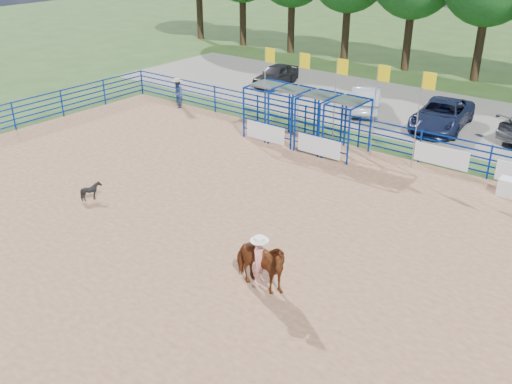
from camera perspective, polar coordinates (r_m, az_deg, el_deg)
ground at (r=19.88m, az=-3.85°, el=-3.67°), size 120.00×120.00×0.00m
arena_dirt at (r=19.87m, az=-3.85°, el=-3.65°), size 30.00×20.00×0.02m
gravel_strip at (r=33.48m, az=15.95°, el=7.68°), size 40.00×10.00×0.01m
horse_and_rider at (r=16.25m, az=0.35°, el=-7.00°), size 1.99×0.91×2.42m
calf at (r=22.56m, az=-16.13°, el=0.10°), size 0.83×0.79×0.73m
spectator_cowboy at (r=33.12m, az=-7.86°, el=9.76°), size 0.96×0.97×1.64m
car_a at (r=37.80m, az=2.02°, el=11.64°), size 1.78×3.97×1.32m
car_b at (r=32.80m, az=10.94°, el=9.16°), size 3.21×4.61×1.44m
car_c at (r=30.90m, az=18.10°, el=7.35°), size 2.94×5.38×1.43m
perimeter_fence at (r=19.53m, az=-3.91°, el=-1.75°), size 30.10×20.10×1.50m
chute_assembly at (r=26.94m, az=5.59°, el=7.15°), size 19.32×2.41×4.20m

